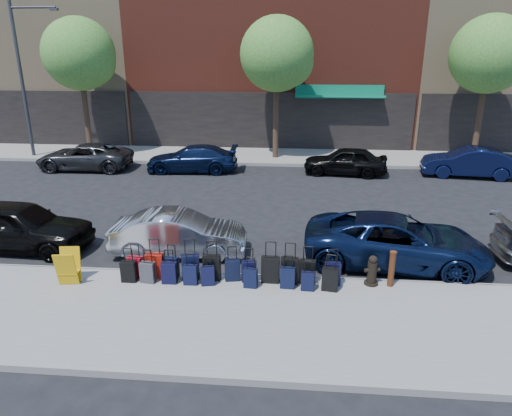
# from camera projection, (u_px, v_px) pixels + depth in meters

# --- Properties ---
(ground) EXTENTS (120.00, 120.00, 0.00)m
(ground) POSITION_uv_depth(u_px,v_px,m) (249.00, 219.00, 16.22)
(ground) COLOR black
(ground) RESTS_ON ground
(sidewalk_near) EXTENTS (60.00, 4.00, 0.15)m
(sidewalk_near) POSITION_uv_depth(u_px,v_px,m) (220.00, 319.00, 10.08)
(sidewalk_near) COLOR gray
(sidewalk_near) RESTS_ON ground
(sidewalk_far) EXTENTS (60.00, 4.00, 0.15)m
(sidewalk_far) POSITION_uv_depth(u_px,v_px,m) (267.00, 156.00, 25.61)
(sidewalk_far) COLOR gray
(sidewalk_far) RESTS_ON ground
(curb_near) EXTENTS (60.00, 0.08, 0.15)m
(curb_near) POSITION_uv_depth(u_px,v_px,m) (232.00, 276.00, 11.98)
(curb_near) COLOR gray
(curb_near) RESTS_ON ground
(curb_far) EXTENTS (60.00, 0.08, 0.15)m
(curb_far) POSITION_uv_depth(u_px,v_px,m) (264.00, 165.00, 23.71)
(curb_far) COLOR gray
(curb_far) RESTS_ON ground
(building_left) EXTENTS (15.00, 12.12, 16.00)m
(building_left) POSITION_uv_depth(u_px,v_px,m) (47.00, 16.00, 31.84)
(building_left) COLOR #A08662
(building_left) RESTS_ON ground
(tree_left) EXTENTS (3.80, 3.80, 7.27)m
(tree_left) POSITION_uv_depth(u_px,v_px,m) (82.00, 56.00, 24.20)
(tree_left) COLOR black
(tree_left) RESTS_ON sidewalk_far
(tree_center) EXTENTS (3.80, 3.80, 7.27)m
(tree_center) POSITION_uv_depth(u_px,v_px,m) (279.00, 56.00, 23.35)
(tree_center) COLOR black
(tree_center) RESTS_ON sidewalk_far
(tree_right) EXTENTS (3.80, 3.80, 7.27)m
(tree_right) POSITION_uv_depth(u_px,v_px,m) (492.00, 57.00, 22.50)
(tree_right) COLOR black
(tree_right) RESTS_ON sidewalk_far
(streetlight) EXTENTS (2.59, 0.18, 8.00)m
(streetlight) POSITION_uv_depth(u_px,v_px,m) (24.00, 71.00, 24.02)
(streetlight) COLOR #333338
(streetlight) RESTS_ON sidewalk_far
(suitcase_front_0) EXTENTS (0.38, 0.24, 0.89)m
(suitcase_front_0) POSITION_uv_depth(u_px,v_px,m) (135.00, 267.00, 11.72)
(suitcase_front_0) COLOR #AD0B18
(suitcase_front_0) RESTS_ON sidewalk_near
(suitcase_front_1) EXTENTS (0.44, 0.25, 1.05)m
(suitcase_front_1) POSITION_uv_depth(u_px,v_px,m) (155.00, 265.00, 11.68)
(suitcase_front_1) COLOR #981509
(suitcase_front_1) RESTS_ON sidewalk_near
(suitcase_front_2) EXTENTS (0.40, 0.27, 0.89)m
(suitcase_front_2) POSITION_uv_depth(u_px,v_px,m) (171.00, 267.00, 11.71)
(suitcase_front_2) COLOR black
(suitcase_front_2) RESTS_ON sidewalk_near
(suitcase_front_3) EXTENTS (0.48, 0.32, 1.06)m
(suitcase_front_3) POSITION_uv_depth(u_px,v_px,m) (191.00, 266.00, 11.63)
(suitcase_front_3) COLOR black
(suitcase_front_3) RESTS_ON sidewalk_near
(suitcase_front_4) EXTENTS (0.44, 0.25, 1.04)m
(suitcase_front_4) POSITION_uv_depth(u_px,v_px,m) (212.00, 268.00, 11.57)
(suitcase_front_4) COLOR black
(suitcase_front_4) RESTS_ON sidewalk_near
(suitcase_front_5) EXTENTS (0.41, 0.28, 0.91)m
(suitcase_front_5) POSITION_uv_depth(u_px,v_px,m) (233.00, 270.00, 11.54)
(suitcase_front_5) COLOR black
(suitcase_front_5) RESTS_ON sidewalk_near
(suitcase_front_6) EXTENTS (0.39, 0.24, 0.88)m
(suitcase_front_6) POSITION_uv_depth(u_px,v_px,m) (249.00, 271.00, 11.50)
(suitcase_front_6) COLOR black
(suitcase_front_6) RESTS_ON sidewalk_near
(suitcase_front_7) EXTENTS (0.45, 0.26, 1.08)m
(suitcase_front_7) POSITION_uv_depth(u_px,v_px,m) (270.00, 270.00, 11.44)
(suitcase_front_7) COLOR black
(suitcase_front_7) RESTS_ON sidewalk_near
(suitcase_front_8) EXTENTS (0.46, 0.28, 1.07)m
(suitcase_front_8) POSITION_uv_depth(u_px,v_px,m) (289.00, 270.00, 11.40)
(suitcase_front_8) COLOR black
(suitcase_front_8) RESTS_ON sidewalk_near
(suitcase_front_9) EXTENTS (0.42, 0.26, 0.96)m
(suitcase_front_9) POSITION_uv_depth(u_px,v_px,m) (307.00, 271.00, 11.42)
(suitcase_front_9) COLOR black
(suitcase_front_9) RESTS_ON sidewalk_near
(suitcase_front_10) EXTENTS (0.40, 0.24, 0.94)m
(suitcase_front_10) POSITION_uv_depth(u_px,v_px,m) (332.00, 274.00, 11.32)
(suitcase_front_10) COLOR black
(suitcase_front_10) RESTS_ON sidewalk_near
(suitcase_back_0) EXTENTS (0.37, 0.22, 0.89)m
(suitcase_back_0) POSITION_uv_depth(u_px,v_px,m) (129.00, 271.00, 11.48)
(suitcase_back_0) COLOR black
(suitcase_back_0) RESTS_ON sidewalk_near
(suitcase_back_1) EXTENTS (0.39, 0.25, 0.87)m
(suitcase_back_1) POSITION_uv_depth(u_px,v_px,m) (148.00, 272.00, 11.45)
(suitcase_back_1) COLOR #38383C
(suitcase_back_1) RESTS_ON sidewalk_near
(suitcase_back_2) EXTENTS (0.38, 0.23, 0.88)m
(suitcase_back_2) POSITION_uv_depth(u_px,v_px,m) (169.00, 273.00, 11.40)
(suitcase_back_2) COLOR black
(suitcase_back_2) RESTS_ON sidewalk_near
(suitcase_back_3) EXTENTS (0.35, 0.21, 0.82)m
(suitcase_back_3) POSITION_uv_depth(u_px,v_px,m) (190.00, 275.00, 11.35)
(suitcase_back_3) COLOR black
(suitcase_back_3) RESTS_ON sidewalk_near
(suitcase_back_4) EXTENTS (0.36, 0.25, 0.79)m
(suitcase_back_4) POSITION_uv_depth(u_px,v_px,m) (208.00, 276.00, 11.32)
(suitcase_back_4) COLOR black
(suitcase_back_4) RESTS_ON sidewalk_near
(suitcase_back_6) EXTENTS (0.35, 0.22, 0.79)m
(suitcase_back_6) POSITION_uv_depth(u_px,v_px,m) (250.00, 278.00, 11.21)
(suitcase_back_6) COLOR black
(suitcase_back_6) RESTS_ON sidewalk_near
(suitcase_back_8) EXTENTS (0.37, 0.23, 0.85)m
(suitcase_back_8) POSITION_uv_depth(u_px,v_px,m) (288.00, 278.00, 11.18)
(suitcase_back_8) COLOR black
(suitcase_back_8) RESTS_ON sidewalk_near
(suitcase_back_9) EXTENTS (0.33, 0.20, 0.76)m
(suitcase_back_9) POSITION_uv_depth(u_px,v_px,m) (308.00, 281.00, 11.08)
(suitcase_back_9) COLOR black
(suitcase_back_9) RESTS_ON sidewalk_near
(suitcase_back_10) EXTENTS (0.42, 0.28, 0.92)m
(suitcase_back_10) POSITION_uv_depth(u_px,v_px,m) (330.00, 279.00, 11.06)
(suitcase_back_10) COLOR black
(suitcase_back_10) RESTS_ON sidewalk_near
(fire_hydrant) EXTENTS (0.40, 0.35, 0.78)m
(fire_hydrant) POSITION_uv_depth(u_px,v_px,m) (372.00, 271.00, 11.31)
(fire_hydrant) COLOR black
(fire_hydrant) RESTS_ON sidewalk_near
(bollard) EXTENTS (0.17, 0.17, 0.93)m
(bollard) POSITION_uv_depth(u_px,v_px,m) (392.00, 268.00, 11.19)
(bollard) COLOR #38190C
(bollard) RESTS_ON sidewalk_near
(display_rack) EXTENTS (0.56, 0.61, 0.89)m
(display_rack) POSITION_uv_depth(u_px,v_px,m) (68.00, 267.00, 11.34)
(display_rack) COLOR #D2A00B
(display_rack) RESTS_ON sidewalk_near
(car_near_0) EXTENTS (4.42, 1.97, 1.48)m
(car_near_0) POSITION_uv_depth(u_px,v_px,m) (19.00, 226.00, 13.60)
(car_near_0) COLOR black
(car_near_0) RESTS_ON ground
(car_near_1) EXTENTS (3.97, 1.58, 1.28)m
(car_near_1) POSITION_uv_depth(u_px,v_px,m) (179.00, 234.00, 13.26)
(car_near_1) COLOR silver
(car_near_1) RESTS_ON ground
(car_near_2) EXTENTS (5.29, 2.98, 1.39)m
(car_near_2) POSITION_uv_depth(u_px,v_px,m) (396.00, 241.00, 12.63)
(car_near_2) COLOR #0D1A3B
(car_near_2) RESTS_ON ground
(car_far_0) EXTENTS (4.70, 2.21, 1.30)m
(car_far_0) POSITION_uv_depth(u_px,v_px,m) (85.00, 157.00, 22.89)
(car_far_0) COLOR #313133
(car_far_0) RESTS_ON ground
(car_far_1) EXTENTS (4.55, 2.02, 1.30)m
(car_far_1) POSITION_uv_depth(u_px,v_px,m) (192.00, 159.00, 22.47)
(car_far_1) COLOR #0C1735
(car_far_1) RESTS_ON ground
(car_far_2) EXTENTS (4.09, 2.03, 1.34)m
(car_far_2) POSITION_uv_depth(u_px,v_px,m) (345.00, 161.00, 21.92)
(car_far_2) COLOR black
(car_far_2) RESTS_ON ground
(car_far_3) EXTENTS (4.40, 2.01, 1.40)m
(car_far_3) POSITION_uv_depth(u_px,v_px,m) (469.00, 162.00, 21.52)
(car_far_3) COLOR #0D153C
(car_far_3) RESTS_ON ground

